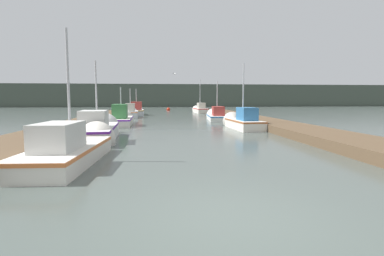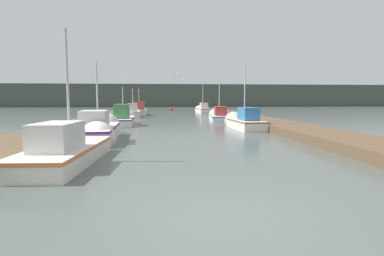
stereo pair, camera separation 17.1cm
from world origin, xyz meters
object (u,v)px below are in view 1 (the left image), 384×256
at_px(mooring_piling_1, 127,111).
at_px(fishing_boat_0, 76,147).
at_px(fishing_boat_3, 121,118).
at_px(fishing_boat_6, 137,111).
at_px(fishing_boat_1, 98,130).
at_px(seagull_lead, 175,74).
at_px(fishing_boat_5, 131,113).
at_px(fishing_boat_2, 242,122).
at_px(fishing_boat_7, 200,109).
at_px(channel_buoy, 168,109).
at_px(mooring_piling_0, 115,114).
at_px(fishing_boat_4, 216,116).

bearing_deg(mooring_piling_1, fishing_boat_0, -87.49).
bearing_deg(fishing_boat_3, fishing_boat_6, 87.02).
height_order(fishing_boat_1, seagull_lead, seagull_lead).
relative_size(fishing_boat_1, fishing_boat_5, 1.10).
relative_size(fishing_boat_2, fishing_boat_6, 0.95).
bearing_deg(fishing_boat_7, mooring_piling_1, -162.58).
distance_m(channel_buoy, seagull_lead, 22.34).
distance_m(fishing_boat_2, fishing_boat_7, 21.61).
height_order(fishing_boat_1, mooring_piling_0, fishing_boat_1).
distance_m(fishing_boat_4, mooring_piling_0, 9.38).
xyz_separation_m(fishing_boat_4, channel_buoy, (-3.94, 21.80, -0.20)).
bearing_deg(fishing_boat_0, channel_buoy, 86.90).
height_order(mooring_piling_1, seagull_lead, seagull_lead).
bearing_deg(fishing_boat_3, seagull_lead, 40.75).
height_order(mooring_piling_1, channel_buoy, mooring_piling_1).
xyz_separation_m(fishing_boat_0, seagull_lead, (4.22, 17.38, 3.85)).
bearing_deg(fishing_boat_5, fishing_boat_2, -60.80).
relative_size(fishing_boat_6, mooring_piling_0, 4.19).
distance_m(fishing_boat_4, channel_buoy, 22.16).
relative_size(fishing_boat_1, fishing_boat_3, 1.01).
xyz_separation_m(fishing_boat_6, mooring_piling_0, (-1.20, -9.67, 0.12)).
distance_m(fishing_boat_4, fishing_boat_5, 9.82).
height_order(fishing_boat_0, fishing_boat_3, fishing_boat_0).
bearing_deg(mooring_piling_0, mooring_piling_1, 89.79).
bearing_deg(fishing_boat_1, fishing_boat_5, 86.85).
height_order(fishing_boat_4, fishing_boat_6, fishing_boat_4).
distance_m(fishing_boat_4, fishing_boat_6, 12.36).
bearing_deg(fishing_boat_7, fishing_boat_2, -93.74).
xyz_separation_m(fishing_boat_4, mooring_piling_0, (-9.37, -0.39, 0.25)).
bearing_deg(seagull_lead, channel_buoy, -118.16).
relative_size(fishing_boat_2, channel_buoy, 4.40).
xyz_separation_m(fishing_boat_2, seagull_lead, (-4.12, 8.05, 3.79)).
distance_m(mooring_piling_0, seagull_lead, 6.55).
xyz_separation_m(fishing_boat_3, fishing_boat_5, (-0.19, 9.23, -0.02)).
bearing_deg(fishing_boat_4, fishing_boat_1, -118.96).
height_order(fishing_boat_0, mooring_piling_0, fishing_boat_0).
bearing_deg(seagull_lead, fishing_boat_7, -135.09).
bearing_deg(seagull_lead, fishing_boat_1, 42.12).
xyz_separation_m(fishing_boat_2, channel_buoy, (-4.14, 30.02, -0.29)).
bearing_deg(fishing_boat_0, fishing_boat_4, 68.11).
xyz_separation_m(fishing_boat_6, fishing_boat_7, (8.36, 4.12, -0.04)).
relative_size(fishing_boat_2, fishing_boat_4, 0.87).
bearing_deg(fishing_boat_5, fishing_boat_7, 40.05).
relative_size(fishing_boat_4, mooring_piling_1, 5.77).
height_order(fishing_boat_2, fishing_boat_6, fishing_boat_2).
xyz_separation_m(mooring_piling_0, channel_buoy, (5.43, 22.20, -0.45)).
relative_size(fishing_boat_7, channel_buoy, 4.61).
bearing_deg(fishing_boat_1, seagull_lead, 66.87).
bearing_deg(seagull_lead, fishing_boat_6, -93.97).
distance_m(fishing_boat_5, mooring_piling_0, 5.43).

